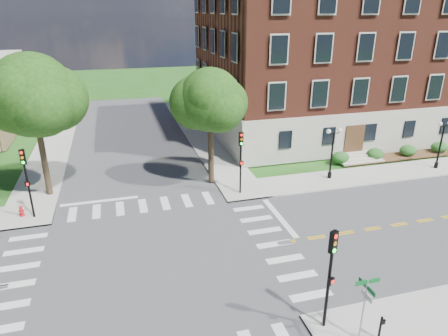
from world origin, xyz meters
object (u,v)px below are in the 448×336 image
object	(u,v)px
push_button_post	(381,327)
fire_hydrant	(22,211)
street_sign_pole	(365,298)
traffic_signal_se	(331,268)
traffic_signal_nw	(26,175)
traffic_signal_ne	(241,155)
twin_lamp_east	(441,142)
twin_lamp_west	(332,150)

from	to	relation	value
push_button_post	fire_hydrant	bearing A→B (deg)	136.20
street_sign_pole	fire_hydrant	size ratio (longest dim) A/B	4.13
traffic_signal_se	push_button_post	xyz separation A→B (m)	(1.84, -1.36, -2.39)
push_button_post	traffic_signal_nw	bearing A→B (deg)	135.44
traffic_signal_ne	traffic_signal_nw	xyz separation A→B (m)	(-14.56, 0.09, 0.00)
twin_lamp_east	traffic_signal_ne	bearing A→B (deg)	-179.11
traffic_signal_se	twin_lamp_east	size ratio (longest dim) A/B	1.13
traffic_signal_nw	twin_lamp_west	bearing A→B (deg)	1.73
fire_hydrant	traffic_signal_nw	bearing A→B (deg)	-24.54
street_sign_pole	traffic_signal_se	bearing A→B (deg)	131.61
traffic_signal_nw	street_sign_pole	distance (m)	21.45
push_button_post	twin_lamp_west	bearing A→B (deg)	67.34
traffic_signal_se	fire_hydrant	xyz separation A→B (m)	(-14.76, 14.56, -2.72)
traffic_signal_ne	twin_lamp_east	bearing A→B (deg)	0.89
twin_lamp_east	push_button_post	size ratio (longest dim) A/B	3.53
traffic_signal_se	twin_lamp_east	bearing A→B (deg)	37.40
traffic_signal_ne	street_sign_pole	size ratio (longest dim) A/B	1.55
traffic_signal_se	twin_lamp_east	xyz separation A→B (m)	(18.81, 14.38, -0.66)
traffic_signal_ne	street_sign_pole	xyz separation A→B (m)	(0.42, -15.24, -0.88)
traffic_signal_se	street_sign_pole	bearing A→B (deg)	-48.39
twin_lamp_west	street_sign_pole	xyz separation A→B (m)	(-7.60, -16.02, -0.21)
twin_lamp_east	twin_lamp_west	bearing A→B (deg)	177.23
traffic_signal_se	twin_lamp_west	bearing A→B (deg)	59.93
twin_lamp_west	twin_lamp_east	size ratio (longest dim) A/B	1.00
traffic_signal_ne	twin_lamp_east	xyz separation A→B (m)	(18.21, 0.28, -0.66)
traffic_signal_nw	fire_hydrant	world-z (taller)	traffic_signal_nw
traffic_signal_se	traffic_signal_ne	distance (m)	14.11
traffic_signal_ne	street_sign_pole	distance (m)	15.27
traffic_signal_se	traffic_signal_ne	world-z (taller)	same
traffic_signal_ne	twin_lamp_west	distance (m)	8.08
twin_lamp_east	fire_hydrant	distance (m)	33.63
traffic_signal_se	traffic_signal_nw	world-z (taller)	same
traffic_signal_se	push_button_post	world-z (taller)	traffic_signal_se
traffic_signal_nw	push_button_post	bearing A→B (deg)	-44.56
traffic_signal_se	traffic_signal_nw	size ratio (longest dim) A/B	1.00
twin_lamp_west	street_sign_pole	size ratio (longest dim) A/B	1.36
traffic_signal_se	traffic_signal_nw	distance (m)	19.91
street_sign_pole	traffic_signal_nw	bearing A→B (deg)	134.32
traffic_signal_se	twin_lamp_west	size ratio (longest dim) A/B	1.13
fire_hydrant	push_button_post	bearing A→B (deg)	-43.80
twin_lamp_west	traffic_signal_nw	bearing A→B (deg)	-178.27
traffic_signal_se	street_sign_pole	distance (m)	1.76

